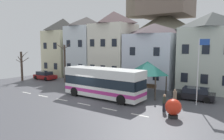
{
  "coord_description": "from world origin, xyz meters",
  "views": [
    {
      "loc": [
        14.92,
        -16.79,
        5.7
      ],
      "look_at": [
        0.75,
        4.66,
        2.69
      ],
      "focal_mm": 34.38,
      "sensor_mm": 36.0,
      "label": 1
    }
  ],
  "objects_px": {
    "harbour_buoy": "(173,108)",
    "townhouse_02": "(114,46)",
    "parked_car_01": "(87,80)",
    "bus_shelter": "(147,68)",
    "public_bench": "(150,87)",
    "parked_car_02": "(45,75)",
    "pedestrian_01": "(164,102)",
    "pedestrian_00": "(175,96)",
    "flagpole": "(199,67)",
    "bare_tree_00": "(65,63)",
    "bare_tree_01": "(22,66)",
    "townhouse_01": "(87,48)",
    "parked_car_00": "(194,94)",
    "townhouse_04": "(210,52)",
    "townhouse_00": "(64,47)",
    "townhouse_03": "(153,54)",
    "transit_bus": "(103,83)",
    "hilltop_castle": "(164,40)"
  },
  "relations": [
    {
      "from": "harbour_buoy",
      "to": "townhouse_02",
      "type": "bearing_deg",
      "value": 137.64
    },
    {
      "from": "townhouse_02",
      "to": "parked_car_01",
      "type": "relative_size",
      "value": 2.65
    },
    {
      "from": "bus_shelter",
      "to": "public_bench",
      "type": "xyz_separation_m",
      "value": [
        -0.62,
        2.23,
        -2.65
      ]
    },
    {
      "from": "parked_car_02",
      "to": "public_bench",
      "type": "bearing_deg",
      "value": 4.93
    },
    {
      "from": "pedestrian_01",
      "to": "pedestrian_00",
      "type": "bearing_deg",
      "value": 83.08
    },
    {
      "from": "flagpole",
      "to": "bare_tree_00",
      "type": "xyz_separation_m",
      "value": [
        -19.71,
        2.13,
        -0.71
      ]
    },
    {
      "from": "parked_car_02",
      "to": "bare_tree_01",
      "type": "distance_m",
      "value": 3.9
    },
    {
      "from": "townhouse_01",
      "to": "bare_tree_01",
      "type": "distance_m",
      "value": 11.04
    },
    {
      "from": "pedestrian_00",
      "to": "public_bench",
      "type": "relative_size",
      "value": 1.03
    },
    {
      "from": "parked_car_01",
      "to": "harbour_buoy",
      "type": "distance_m",
      "value": 16.9
    },
    {
      "from": "townhouse_02",
      "to": "parked_car_00",
      "type": "relative_size",
      "value": 2.58
    },
    {
      "from": "public_bench",
      "to": "townhouse_04",
      "type": "bearing_deg",
      "value": 37.37
    },
    {
      "from": "townhouse_00",
      "to": "pedestrian_00",
      "type": "height_order",
      "value": "townhouse_00"
    },
    {
      "from": "townhouse_02",
      "to": "townhouse_03",
      "type": "xyz_separation_m",
      "value": [
        6.65,
        0.24,
        -1.1
      ]
    },
    {
      "from": "townhouse_02",
      "to": "bare_tree_00",
      "type": "xyz_separation_m",
      "value": [
        -5.22,
        -5.57,
        -2.48
      ]
    },
    {
      "from": "townhouse_04",
      "to": "parked_car_01",
      "type": "bearing_deg",
      "value": -161.7
    },
    {
      "from": "townhouse_03",
      "to": "transit_bus",
      "type": "distance_m",
      "value": 10.91
    },
    {
      "from": "townhouse_03",
      "to": "parked_car_00",
      "type": "height_order",
      "value": "townhouse_03"
    },
    {
      "from": "bus_shelter",
      "to": "transit_bus",
      "type": "bearing_deg",
      "value": -132.93
    },
    {
      "from": "bus_shelter",
      "to": "flagpole",
      "type": "bearing_deg",
      "value": -11.57
    },
    {
      "from": "townhouse_00",
      "to": "townhouse_04",
      "type": "xyz_separation_m",
      "value": [
        25.72,
        -0.18,
        -0.48
      ]
    },
    {
      "from": "townhouse_03",
      "to": "transit_bus",
      "type": "relative_size",
      "value": 0.94
    },
    {
      "from": "townhouse_03",
      "to": "bare_tree_01",
      "type": "distance_m",
      "value": 20.59
    },
    {
      "from": "townhouse_03",
      "to": "harbour_buoy",
      "type": "relative_size",
      "value": 5.75
    },
    {
      "from": "hilltop_castle",
      "to": "public_bench",
      "type": "bearing_deg",
      "value": -74.02
    },
    {
      "from": "bare_tree_00",
      "to": "flagpole",
      "type": "bearing_deg",
      "value": -6.16
    },
    {
      "from": "flagpole",
      "to": "hilltop_castle",
      "type": "bearing_deg",
      "value": 116.26
    },
    {
      "from": "harbour_buoy",
      "to": "bare_tree_00",
      "type": "distance_m",
      "value": 20.23
    },
    {
      "from": "townhouse_03",
      "to": "public_bench",
      "type": "bearing_deg",
      "value": -71.53
    },
    {
      "from": "pedestrian_01",
      "to": "parked_car_00",
      "type": "bearing_deg",
      "value": 77.91
    },
    {
      "from": "pedestrian_01",
      "to": "public_bench",
      "type": "height_order",
      "value": "pedestrian_01"
    },
    {
      "from": "townhouse_00",
      "to": "parked_car_01",
      "type": "height_order",
      "value": "townhouse_00"
    },
    {
      "from": "townhouse_02",
      "to": "bare_tree_01",
      "type": "xyz_separation_m",
      "value": [
        -11.95,
        -8.37,
        -3.03
      ]
    },
    {
      "from": "bare_tree_00",
      "to": "bare_tree_01",
      "type": "bearing_deg",
      "value": -157.43
    },
    {
      "from": "townhouse_03",
      "to": "public_bench",
      "type": "height_order",
      "value": "townhouse_03"
    },
    {
      "from": "hilltop_castle",
      "to": "parked_car_01",
      "type": "relative_size",
      "value": 9.9
    },
    {
      "from": "transit_bus",
      "to": "bus_shelter",
      "type": "relative_size",
      "value": 2.39
    },
    {
      "from": "parked_car_00",
      "to": "parked_car_02",
      "type": "bearing_deg",
      "value": -4.75
    },
    {
      "from": "bus_shelter",
      "to": "bare_tree_01",
      "type": "xyz_separation_m",
      "value": [
        -20.73,
        -1.84,
        -0.69
      ]
    },
    {
      "from": "townhouse_04",
      "to": "pedestrian_01",
      "type": "distance_m",
      "value": 12.34
    },
    {
      "from": "parked_car_01",
      "to": "bare_tree_01",
      "type": "relative_size",
      "value": 0.89
    },
    {
      "from": "townhouse_04",
      "to": "parked_car_02",
      "type": "distance_m",
      "value": 25.26
    },
    {
      "from": "parked_car_01",
      "to": "flagpole",
      "type": "relative_size",
      "value": 0.65
    },
    {
      "from": "townhouse_03",
      "to": "parked_car_00",
      "type": "bearing_deg",
      "value": -39.83
    },
    {
      "from": "townhouse_00",
      "to": "transit_bus",
      "type": "bearing_deg",
      "value": -32.3
    },
    {
      "from": "townhouse_02",
      "to": "harbour_buoy",
      "type": "distance_m",
      "value": 19.07
    },
    {
      "from": "transit_bus",
      "to": "bare_tree_01",
      "type": "distance_m",
      "value": 17.41
    },
    {
      "from": "townhouse_00",
      "to": "parked_car_00",
      "type": "distance_m",
      "value": 26.44
    },
    {
      "from": "townhouse_02",
      "to": "parked_car_02",
      "type": "distance_m",
      "value": 12.43
    },
    {
      "from": "parked_car_02",
      "to": "flagpole",
      "type": "bearing_deg",
      "value": -3.89
    }
  ]
}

